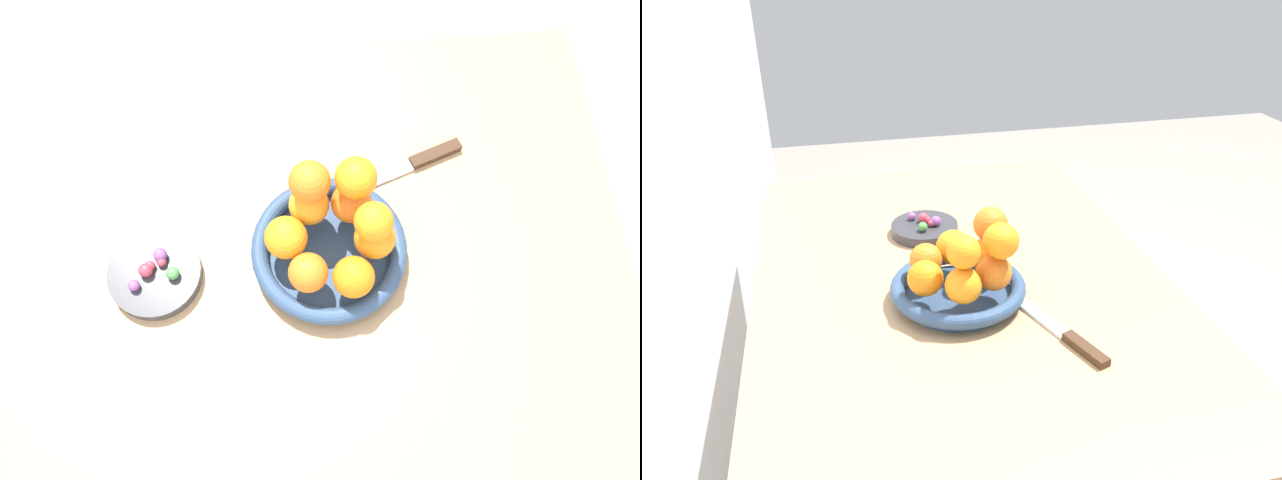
# 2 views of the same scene
# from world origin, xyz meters

# --- Properties ---
(dining_table) EXTENTS (1.10, 0.76, 0.74)m
(dining_table) POSITION_xyz_m (0.00, 0.00, 0.65)
(dining_table) COLOR tan
(dining_table) RESTS_ON ground_plane
(fruit_bowl) EXTENTS (0.24, 0.24, 0.04)m
(fruit_bowl) POSITION_xyz_m (-0.08, 0.02, 0.76)
(fruit_bowl) COLOR navy
(fruit_bowl) RESTS_ON dining_table
(candy_dish) EXTENTS (0.14, 0.14, 0.02)m
(candy_dish) POSITION_xyz_m (0.19, 0.04, 0.75)
(candy_dish) COLOR #333338
(candy_dish) RESTS_ON dining_table
(orange_0) EXTENTS (0.06, 0.06, 0.06)m
(orange_0) POSITION_xyz_m (-0.02, 0.02, 0.81)
(orange_0) COLOR orange
(orange_0) RESTS_ON fruit_bowl
(orange_1) EXTENTS (0.06, 0.06, 0.06)m
(orange_1) POSITION_xyz_m (-0.05, 0.07, 0.81)
(orange_1) COLOR orange
(orange_1) RESTS_ON fruit_bowl
(orange_2) EXTENTS (0.06, 0.06, 0.06)m
(orange_2) POSITION_xyz_m (-0.11, 0.08, 0.81)
(orange_2) COLOR orange
(orange_2) RESTS_ON fruit_bowl
(orange_3) EXTENTS (0.06, 0.06, 0.06)m
(orange_3) POSITION_xyz_m (-0.15, 0.03, 0.81)
(orange_3) COLOR orange
(orange_3) RESTS_ON fruit_bowl
(orange_4) EXTENTS (0.06, 0.06, 0.06)m
(orange_4) POSITION_xyz_m (-0.12, -0.03, 0.81)
(orange_4) COLOR orange
(orange_4) RESTS_ON fruit_bowl
(orange_5) EXTENTS (0.06, 0.06, 0.06)m
(orange_5) POSITION_xyz_m (-0.06, -0.03, 0.81)
(orange_5) COLOR orange
(orange_5) RESTS_ON fruit_bowl
(orange_6) EXTENTS (0.06, 0.06, 0.06)m
(orange_6) POSITION_xyz_m (-0.06, -0.04, 0.87)
(orange_6) COLOR orange
(orange_6) RESTS_ON orange_5
(orange_7) EXTENTS (0.06, 0.06, 0.06)m
(orange_7) POSITION_xyz_m (-0.12, -0.04, 0.87)
(orange_7) COLOR orange
(orange_7) RESTS_ON orange_4
(orange_8) EXTENTS (0.06, 0.06, 0.06)m
(orange_8) POSITION_xyz_m (-0.14, 0.03, 0.87)
(orange_8) COLOR orange
(orange_8) RESTS_ON orange_3
(candy_ball_0) EXTENTS (0.02, 0.02, 0.02)m
(candy_ball_0) POSITION_xyz_m (0.15, 0.04, 0.77)
(candy_ball_0) COLOR #8C4C99
(candy_ball_0) RESTS_ON candy_dish
(candy_ball_1) EXTENTS (0.02, 0.02, 0.02)m
(candy_ball_1) POSITION_xyz_m (0.15, 0.04, 0.77)
(candy_ball_1) COLOR #4C9947
(candy_ball_1) RESTS_ON candy_dish
(candy_ball_2) EXTENTS (0.01, 0.01, 0.01)m
(candy_ball_2) POSITION_xyz_m (0.20, 0.04, 0.77)
(candy_ball_2) COLOR #4C9947
(candy_ball_2) RESTS_ON candy_dish
(candy_ball_3) EXTENTS (0.02, 0.02, 0.02)m
(candy_ball_3) POSITION_xyz_m (0.19, 0.03, 0.77)
(candy_ball_3) COLOR #C6384C
(candy_ball_3) RESTS_ON candy_dish
(candy_ball_4) EXTENTS (0.01, 0.01, 0.01)m
(candy_ball_4) POSITION_xyz_m (0.17, 0.02, 0.77)
(candy_ball_4) COLOR #C6384C
(candy_ball_4) RESTS_ON candy_dish
(candy_ball_5) EXTENTS (0.02, 0.02, 0.02)m
(candy_ball_5) POSITION_xyz_m (0.19, 0.04, 0.77)
(candy_ball_5) COLOR #C6384C
(candy_ball_5) RESTS_ON candy_dish
(candy_ball_6) EXTENTS (0.02, 0.02, 0.02)m
(candy_ball_6) POSITION_xyz_m (0.21, 0.06, 0.77)
(candy_ball_6) COLOR #8C4C99
(candy_ball_6) RESTS_ON candy_dish
(candy_ball_7) EXTENTS (0.02, 0.02, 0.02)m
(candy_ball_7) POSITION_xyz_m (0.17, 0.01, 0.77)
(candy_ball_7) COLOR #8C4C99
(candy_ball_7) RESTS_ON candy_dish
(knife) EXTENTS (0.25, 0.11, 0.01)m
(knife) POSITION_xyz_m (-0.21, -0.12, 0.75)
(knife) COLOR #3F2819
(knife) RESTS_ON dining_table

